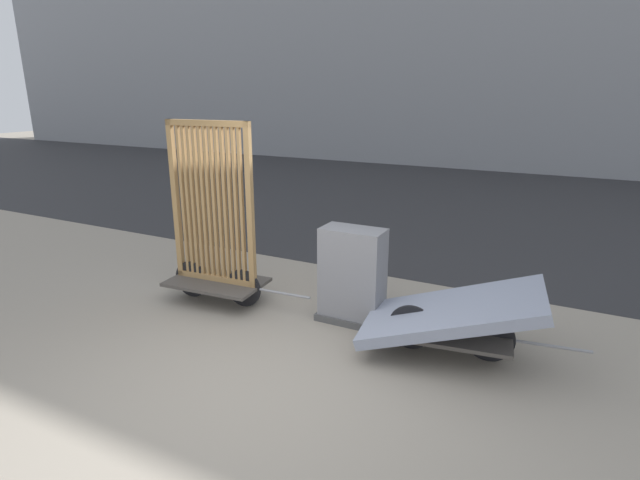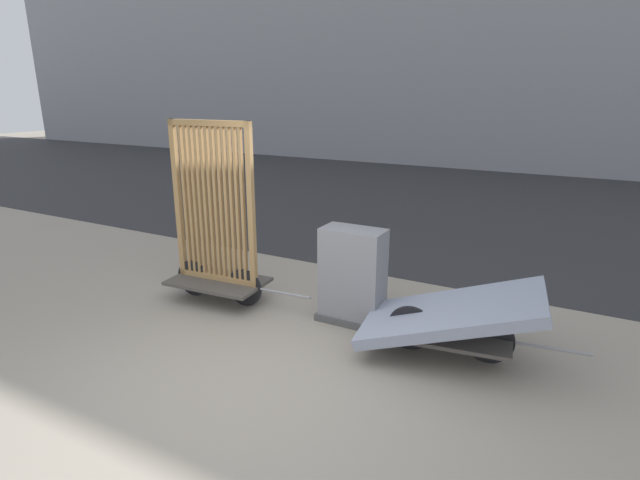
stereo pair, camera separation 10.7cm
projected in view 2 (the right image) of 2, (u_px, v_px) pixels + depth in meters
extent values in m
plane|color=gray|center=(247.00, 385.00, 4.57)|extent=(60.00, 60.00, 0.00)
cube|color=#2D2D30|center=(465.00, 203.00, 11.90)|extent=(56.00, 10.90, 0.01)
cube|color=gray|center=(529.00, 9.00, 16.68)|extent=(48.00, 4.00, 10.39)
cube|color=#4C4742|center=(218.00, 281.00, 6.36)|extent=(1.25, 0.82, 0.04)
cylinder|color=black|center=(244.00, 287.00, 6.21)|extent=(0.48, 0.07, 0.48)
cylinder|color=black|center=(194.00, 278.00, 6.52)|extent=(0.48, 0.07, 0.48)
cylinder|color=gray|center=(284.00, 293.00, 5.99)|extent=(0.70, 0.08, 0.03)
cube|color=#A87F4C|center=(218.00, 277.00, 6.35)|extent=(1.15, 0.15, 0.07)
cube|color=#A87F4C|center=(208.00, 123.00, 5.79)|extent=(1.15, 0.15, 0.07)
cube|color=#A87F4C|center=(178.00, 200.00, 6.28)|extent=(0.07, 0.07, 1.99)
cube|color=#A87F4C|center=(251.00, 208.00, 5.86)|extent=(0.07, 0.07, 1.99)
cube|color=#A87F4C|center=(185.00, 201.00, 6.24)|extent=(0.04, 0.05, 1.92)
cube|color=#A87F4C|center=(190.00, 201.00, 6.21)|extent=(0.04, 0.05, 1.92)
cube|color=#A87F4C|center=(195.00, 202.00, 6.18)|extent=(0.04, 0.05, 1.92)
cube|color=#A87F4C|center=(200.00, 202.00, 6.15)|extent=(0.04, 0.05, 1.92)
cube|color=#A87F4C|center=(206.00, 203.00, 6.11)|extent=(0.04, 0.05, 1.92)
cube|color=#A87F4C|center=(211.00, 203.00, 6.08)|extent=(0.04, 0.05, 1.92)
cube|color=#A87F4C|center=(216.00, 204.00, 6.05)|extent=(0.04, 0.05, 1.92)
cube|color=#A87F4C|center=(221.00, 204.00, 6.02)|extent=(0.04, 0.05, 1.92)
cube|color=#A87F4C|center=(227.00, 205.00, 5.99)|extent=(0.04, 0.05, 1.92)
cube|color=#A87F4C|center=(232.00, 206.00, 5.96)|extent=(0.04, 0.05, 1.92)
cube|color=#A87F4C|center=(238.00, 206.00, 5.93)|extent=(0.04, 0.05, 1.92)
cube|color=#A87F4C|center=(243.00, 207.00, 5.90)|extent=(0.04, 0.05, 1.92)
cube|color=#4C4742|center=(449.00, 332.00, 5.02)|extent=(1.30, 0.90, 0.04)
cylinder|color=black|center=(489.00, 341.00, 4.90)|extent=(0.48, 0.10, 0.48)
cylinder|color=black|center=(410.00, 328.00, 5.16)|extent=(0.48, 0.10, 0.48)
cylinder|color=gray|center=(552.00, 349.00, 4.70)|extent=(0.70, 0.13, 0.03)
cube|color=#8C93A8|center=(450.00, 313.00, 4.96)|extent=(1.88, 1.27, 0.65)
cube|color=#4C4C4C|center=(352.00, 317.00, 5.86)|extent=(0.78, 0.44, 0.08)
cube|color=gray|center=(353.00, 276.00, 5.71)|extent=(0.72, 0.38, 1.12)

